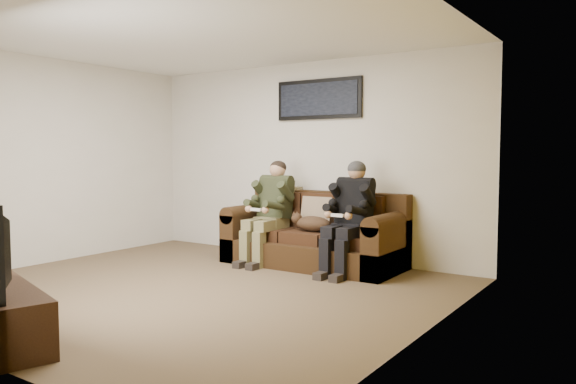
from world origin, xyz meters
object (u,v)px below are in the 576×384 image
Objects in this scene: person_left at (270,205)px; tv_stand at (2,315)px; sofa at (316,237)px; person_right at (350,210)px; television at (0,244)px; framed_poster at (319,99)px; cat at (312,223)px.

person_left reaches higher than tv_stand.
person_right reaches higher than sofa.
tv_stand is at bearing -72.50° from television.
framed_poster reaches higher than tv_stand.
tv_stand is 1.15× the size of television.
person_left reaches higher than television.
person_right is (0.57, -0.19, 0.39)m from sofa.
television is at bearing -96.39° from sofa.
tv_stand is at bearing -93.07° from framed_poster.
person_left is at bearing 109.85° from television.
person_left is at bearing -179.12° from cat.
person_right is (1.14, 0.00, 0.00)m from person_left.
tv_stand is at bearing -105.46° from person_right.
person_right reaches higher than cat.
sofa is 1.69× the size of person_right.
framed_poster is 4.39m from television.
framed_poster reaches higher than television.
framed_poster is at bearing 104.43° from tv_stand.
television is (-0.99, -3.59, 0.00)m from person_right.
person_left is 0.99× the size of person_right.
tv_stand is 0.53m from television.
person_right is 0.56m from cat.
person_left is 1.14m from person_right.
sofa is 1.81m from framed_poster.
person_right is 3.77m from tv_stand.
person_left is 1.97× the size of cat.
person_left is at bearing -161.99° from sofa.
television is (0.00, 0.00, 0.53)m from tv_stand.
television reaches higher than sofa.
cat is at bearing 100.06° from tv_stand.
person_left is 1.53m from framed_poster.
person_left is (-0.57, -0.19, 0.39)m from sofa.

